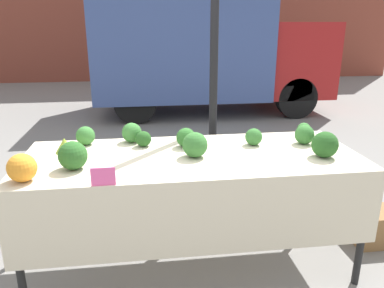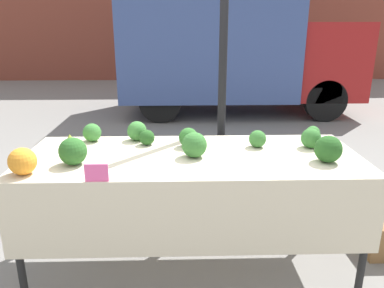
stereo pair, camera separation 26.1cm
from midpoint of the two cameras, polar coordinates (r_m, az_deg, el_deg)
ground_plane at (r=3.05m, az=-2.57°, el=-17.51°), size 40.00×40.00×0.00m
tent_pole at (r=3.22m, az=0.97°, el=10.76°), size 0.07×0.07×2.73m
parked_truck at (r=7.67m, az=0.78°, el=14.20°), size 4.58×1.96×2.33m
market_table at (r=2.61m, az=-2.67°, el=-4.26°), size 2.36×0.92×0.88m
orange_cauliflower at (r=2.45m, az=-27.34°, el=-3.30°), size 0.17×0.17×0.17m
romanesco_head at (r=2.86m, az=-21.35°, el=-0.22°), size 0.14×0.14×0.11m
broccoli_head_0 at (r=2.57m, az=-2.45°, el=-0.17°), size 0.18×0.18×0.18m
broccoli_head_1 at (r=2.68m, az=17.01°, el=-0.13°), size 0.18×0.18×0.18m
broccoli_head_2 at (r=2.51m, az=-20.59°, el=-1.71°), size 0.18×0.18×0.18m
broccoli_head_3 at (r=2.94m, az=14.37°, el=1.35°), size 0.15×0.15×0.15m
broccoli_head_4 at (r=2.99m, az=-18.37°, el=1.18°), size 0.14×0.14×0.14m
broccoli_head_5 at (r=3.15m, az=14.44°, el=2.12°), size 0.11×0.11×0.11m
broccoli_head_6 at (r=2.85m, az=6.81°, el=1.05°), size 0.13×0.13×0.13m
broccoli_head_7 at (r=2.84m, az=-10.04°, el=0.73°), size 0.12×0.12×0.12m
broccoli_head_8 at (r=2.88m, az=17.31°, el=0.37°), size 0.11×0.11×0.11m
broccoli_head_9 at (r=2.79m, az=-3.62°, el=0.94°), size 0.15×0.15×0.15m
broccoli_head_10 at (r=2.95m, az=-11.68°, el=1.67°), size 0.15×0.15×0.15m
price_sign at (r=2.22m, az=-16.71°, el=-4.86°), size 0.14×0.01×0.11m
produce_crate at (r=3.52m, az=24.49°, el=-11.38°), size 0.42×0.29×0.28m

